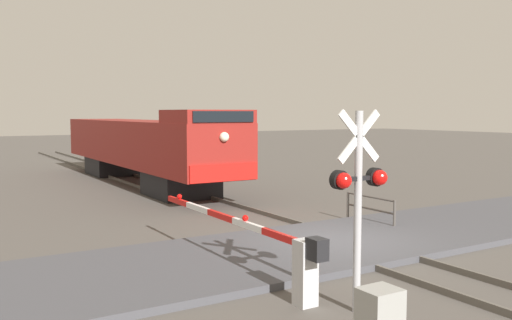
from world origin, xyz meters
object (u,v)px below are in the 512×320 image
object	(u,v)px
locomotive	(143,145)
crossing_signal	(359,190)
guard_railing	(370,206)
crossing_gate	(275,248)

from	to	relation	value
locomotive	crossing_signal	xyz separation A→B (m)	(-2.82, -19.10, 0.27)
crossing_signal	guard_railing	world-z (taller)	crossing_signal
locomotive	guard_railing	distance (m)	13.80
crossing_signal	crossing_gate	size ratio (longest dim) A/B	0.52
locomotive	crossing_gate	xyz separation A→B (m)	(-3.43, -17.30, -1.10)
guard_railing	locomotive	bearing A→B (deg)	101.51
crossing_gate	guard_railing	size ratio (longest dim) A/B	3.19
crossing_signal	crossing_gate	xyz separation A→B (m)	(-0.61, 1.80, -1.37)
crossing_gate	guard_railing	bearing A→B (deg)	31.95
locomotive	crossing_gate	distance (m)	17.67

